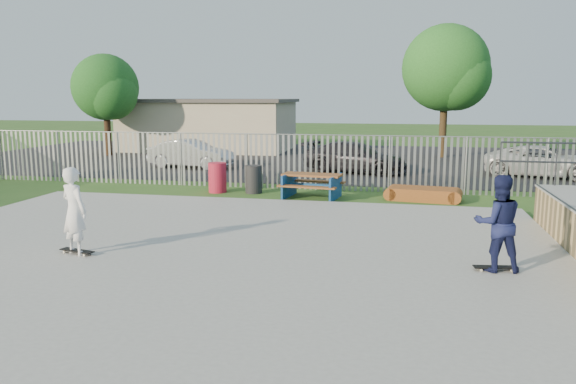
% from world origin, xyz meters
% --- Properties ---
extents(ground, '(120.00, 120.00, 0.00)m').
position_xyz_m(ground, '(0.00, 0.00, 0.00)').
color(ground, '#305A1E').
rests_on(ground, ground).
extents(concrete_slab, '(15.00, 12.00, 0.15)m').
position_xyz_m(concrete_slab, '(0.00, 0.00, 0.07)').
color(concrete_slab, gray).
rests_on(concrete_slab, ground).
extents(fence, '(26.04, 16.02, 2.00)m').
position_xyz_m(fence, '(1.00, 4.59, 1.00)').
color(fence, gray).
rests_on(fence, ground).
extents(picnic_table, '(2.12, 1.82, 0.82)m').
position_xyz_m(picnic_table, '(1.12, 7.30, 0.42)').
color(picnic_table, brown).
rests_on(picnic_table, ground).
extents(funbox, '(2.16, 1.30, 0.41)m').
position_xyz_m(funbox, '(4.76, 7.62, 0.20)').
color(funbox, brown).
rests_on(funbox, ground).
extents(trash_bin_red, '(0.63, 0.63, 1.06)m').
position_xyz_m(trash_bin_red, '(-2.35, 7.76, 0.53)').
color(trash_bin_red, '#B71C33').
rests_on(trash_bin_red, ground).
extents(trash_bin_grey, '(0.59, 0.59, 0.98)m').
position_xyz_m(trash_bin_grey, '(-1.05, 7.87, 0.49)').
color(trash_bin_grey, black).
rests_on(trash_bin_grey, ground).
extents(parking_lot, '(40.00, 18.00, 0.02)m').
position_xyz_m(parking_lot, '(0.00, 19.00, 0.01)').
color(parking_lot, black).
rests_on(parking_lot, ground).
extents(car_silver, '(4.19, 1.91, 1.33)m').
position_xyz_m(car_silver, '(-5.75, 13.97, 0.69)').
color(car_silver, silver).
rests_on(car_silver, parking_lot).
extents(car_dark, '(4.95, 2.98, 1.34)m').
position_xyz_m(car_dark, '(1.99, 13.90, 0.69)').
color(car_dark, black).
rests_on(car_dark, parking_lot).
extents(car_white, '(5.05, 3.24, 1.29)m').
position_xyz_m(car_white, '(9.85, 14.08, 0.67)').
color(car_white, silver).
rests_on(car_white, parking_lot).
extents(building, '(10.40, 6.40, 3.20)m').
position_xyz_m(building, '(-8.00, 23.00, 1.61)').
color(building, '#C3B696').
rests_on(building, ground).
extents(tree_left, '(3.71, 3.71, 5.73)m').
position_xyz_m(tree_left, '(-12.50, 18.43, 3.85)').
color(tree_left, '#392617').
rests_on(tree_left, ground).
extents(tree_mid, '(4.69, 4.69, 7.23)m').
position_xyz_m(tree_mid, '(6.19, 21.24, 4.87)').
color(tree_mid, '#43311B').
rests_on(tree_mid, ground).
extents(skateboard_a, '(0.82, 0.31, 0.08)m').
position_xyz_m(skateboard_a, '(5.82, -0.32, 0.19)').
color(skateboard_a, black).
rests_on(skateboard_a, concrete_slab).
extents(skateboard_b, '(0.82, 0.39, 0.08)m').
position_xyz_m(skateboard_b, '(-2.49, -0.86, 0.19)').
color(skateboard_b, black).
rests_on(skateboard_b, concrete_slab).
extents(skater_navy, '(0.97, 0.81, 1.81)m').
position_xyz_m(skater_navy, '(5.82, -0.32, 1.06)').
color(skater_navy, '#161C47').
rests_on(skater_navy, concrete_slab).
extents(skater_white, '(0.78, 0.67, 1.81)m').
position_xyz_m(skater_white, '(-2.49, -0.86, 1.06)').
color(skater_white, white).
rests_on(skater_white, concrete_slab).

